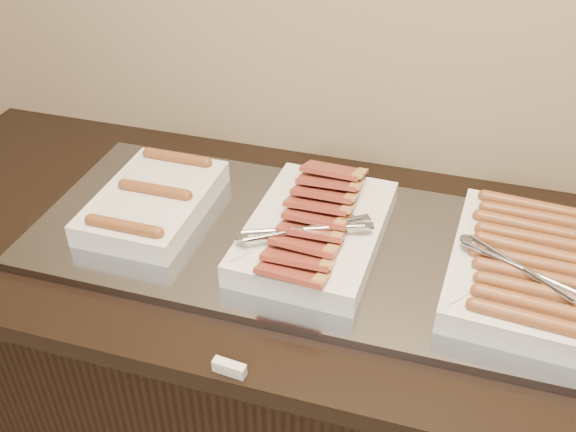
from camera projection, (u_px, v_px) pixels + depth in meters
The scene contains 6 objects.
counter at pixel (318, 390), 1.59m from camera, with size 2.06×0.76×0.90m.
warming_tray at pixel (320, 245), 1.32m from camera, with size 1.20×0.50×0.02m, color gray.
dish_left at pixel (154, 201), 1.39m from camera, with size 0.22×0.33×0.07m.
dish_center at pixel (315, 228), 1.30m from camera, with size 0.28×0.42×0.09m.
dish_right at pixel (525, 266), 1.20m from camera, with size 0.29×0.42×0.08m.
label_holder at pixel (229, 368), 1.06m from camera, with size 0.06×0.02×0.02m, color silver.
Camera 1 is at (0.22, 1.12, 1.74)m, focal length 40.00 mm.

